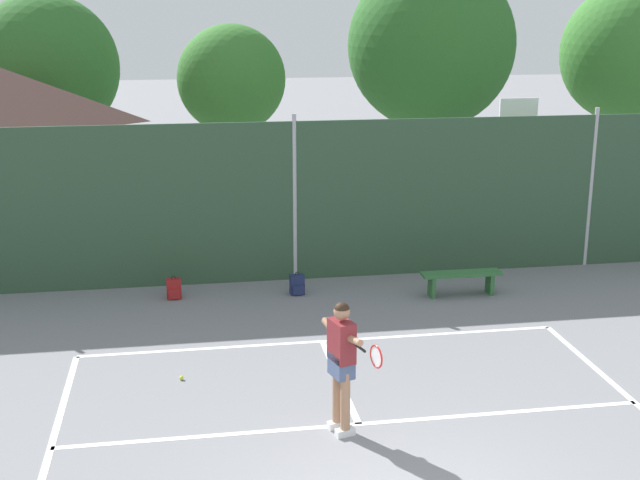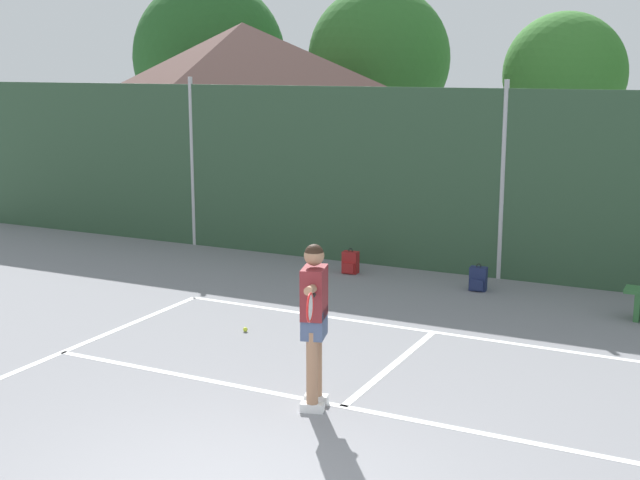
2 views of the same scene
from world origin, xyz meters
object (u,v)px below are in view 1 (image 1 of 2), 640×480
at_px(basketball_hoop, 515,152).
at_px(tennis_player, 342,356).
at_px(courtside_bench, 461,278).
at_px(backpack_navy, 297,285).
at_px(tennis_ball, 181,378).
at_px(backpack_red, 174,289).

bearing_deg(basketball_hoop, tennis_player, -124.43).
bearing_deg(courtside_bench, backpack_navy, 169.82).
height_order(tennis_player, courtside_bench, tennis_player).
bearing_deg(tennis_player, backpack_navy, 88.20).
bearing_deg(tennis_ball, backpack_red, 91.72).
height_order(backpack_red, courtside_bench, courtside_bench).
distance_m(tennis_player, courtside_bench, 6.20).
bearing_deg(courtside_bench, basketball_hoop, 53.83).
relative_size(backpack_red, courtside_bench, 0.29).
bearing_deg(backpack_red, tennis_ball, -88.28).
bearing_deg(backpack_navy, basketball_hoop, 24.36).
distance_m(basketball_hoop, tennis_ball, 10.14).
distance_m(tennis_ball, backpack_navy, 4.36).
relative_size(basketball_hoop, tennis_player, 1.91).
distance_m(basketball_hoop, backpack_red, 8.45).
bearing_deg(tennis_ball, backpack_navy, 57.97).
height_order(backpack_navy, courtside_bench, courtside_bench).
bearing_deg(basketball_hoop, courtside_bench, -126.17).
relative_size(basketball_hoop, tennis_ball, 53.79).
height_order(basketball_hoop, backpack_red, basketball_hoop).
distance_m(basketball_hoop, courtside_bench, 4.23).
relative_size(tennis_player, backpack_red, 4.01).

